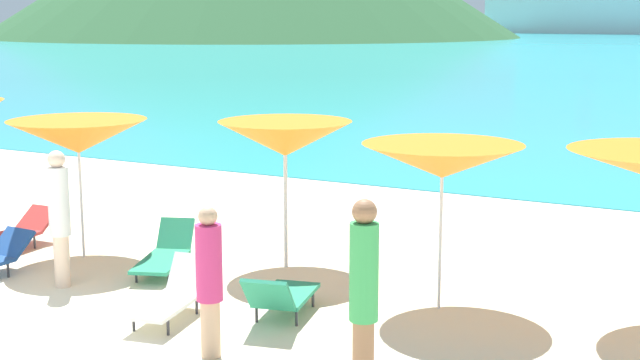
{
  "coord_description": "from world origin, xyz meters",
  "views": [
    {
      "loc": [
        7.84,
        -6.35,
        3.61
      ],
      "look_at": [
        1.72,
        5.05,
        1.2
      ],
      "focal_mm": 49.54,
      "sensor_mm": 36.0,
      "label": 1
    }
  ],
  "objects_px": {
    "umbrella_4": "(442,161)",
    "beachgoer_1": "(209,277)",
    "lounge_chair_4": "(281,295)",
    "lounge_chair_6": "(11,233)",
    "beachgoer_0": "(59,213)",
    "lounge_chair_3": "(165,254)",
    "lounge_chair_1": "(172,296)",
    "beachgoer_2": "(364,288)",
    "umbrella_3": "(285,139)",
    "umbrella_2": "(78,137)"
  },
  "relations": [
    {
      "from": "umbrella_2",
      "to": "umbrella_4",
      "type": "relative_size",
      "value": 1.01
    },
    {
      "from": "lounge_chair_4",
      "to": "umbrella_4",
      "type": "bearing_deg",
      "value": -153.01
    },
    {
      "from": "lounge_chair_4",
      "to": "beachgoer_0",
      "type": "height_order",
      "value": "beachgoer_0"
    },
    {
      "from": "lounge_chair_1",
      "to": "beachgoer_1",
      "type": "relative_size",
      "value": 0.89
    },
    {
      "from": "umbrella_4",
      "to": "beachgoer_1",
      "type": "relative_size",
      "value": 1.26
    },
    {
      "from": "umbrella_2",
      "to": "beachgoer_1",
      "type": "relative_size",
      "value": 1.28
    },
    {
      "from": "lounge_chair_4",
      "to": "beachgoer_2",
      "type": "xyz_separation_m",
      "value": [
        1.78,
        -1.43,
        0.75
      ]
    },
    {
      "from": "lounge_chair_4",
      "to": "beachgoer_2",
      "type": "relative_size",
      "value": 0.78
    },
    {
      "from": "lounge_chair_4",
      "to": "beachgoer_1",
      "type": "distance_m",
      "value": 1.5
    },
    {
      "from": "beachgoer_0",
      "to": "lounge_chair_4",
      "type": "bearing_deg",
      "value": -167.01
    },
    {
      "from": "lounge_chair_4",
      "to": "lounge_chair_6",
      "type": "bearing_deg",
      "value": -20.98
    },
    {
      "from": "umbrella_3",
      "to": "beachgoer_0",
      "type": "relative_size",
      "value": 1.15
    },
    {
      "from": "lounge_chair_6",
      "to": "beachgoer_1",
      "type": "height_order",
      "value": "beachgoer_1"
    },
    {
      "from": "umbrella_3",
      "to": "lounge_chair_3",
      "type": "bearing_deg",
      "value": -145.27
    },
    {
      "from": "lounge_chair_1",
      "to": "beachgoer_2",
      "type": "height_order",
      "value": "beachgoer_2"
    },
    {
      "from": "umbrella_4",
      "to": "lounge_chair_4",
      "type": "distance_m",
      "value": 2.55
    },
    {
      "from": "beachgoer_2",
      "to": "umbrella_2",
      "type": "bearing_deg",
      "value": 21.6
    },
    {
      "from": "umbrella_4",
      "to": "lounge_chair_6",
      "type": "relative_size",
      "value": 1.21
    },
    {
      "from": "lounge_chair_3",
      "to": "lounge_chair_4",
      "type": "relative_size",
      "value": 1.08
    },
    {
      "from": "lounge_chair_1",
      "to": "lounge_chair_3",
      "type": "height_order",
      "value": "lounge_chair_1"
    },
    {
      "from": "umbrella_4",
      "to": "lounge_chair_4",
      "type": "bearing_deg",
      "value": -140.01
    },
    {
      "from": "umbrella_4",
      "to": "lounge_chair_1",
      "type": "xyz_separation_m",
      "value": [
        -2.72,
        -1.87,
        -1.59
      ]
    },
    {
      "from": "lounge_chair_6",
      "to": "beachgoer_1",
      "type": "distance_m",
      "value": 5.74
    },
    {
      "from": "lounge_chair_1",
      "to": "lounge_chair_6",
      "type": "distance_m",
      "value": 4.37
    },
    {
      "from": "umbrella_3",
      "to": "lounge_chair_3",
      "type": "relative_size",
      "value": 1.31
    },
    {
      "from": "umbrella_4",
      "to": "lounge_chair_3",
      "type": "relative_size",
      "value": 1.27
    },
    {
      "from": "lounge_chair_6",
      "to": "beachgoer_0",
      "type": "distance_m",
      "value": 2.42
    },
    {
      "from": "umbrella_2",
      "to": "lounge_chair_4",
      "type": "height_order",
      "value": "umbrella_2"
    },
    {
      "from": "umbrella_3",
      "to": "beachgoer_0",
      "type": "distance_m",
      "value": 3.26
    },
    {
      "from": "lounge_chair_6",
      "to": "beachgoer_1",
      "type": "bearing_deg",
      "value": -24.79
    },
    {
      "from": "lounge_chair_1",
      "to": "lounge_chair_6",
      "type": "relative_size",
      "value": 0.86
    },
    {
      "from": "umbrella_3",
      "to": "beachgoer_0",
      "type": "height_order",
      "value": "umbrella_3"
    },
    {
      "from": "umbrella_4",
      "to": "umbrella_2",
      "type": "bearing_deg",
      "value": -176.97
    },
    {
      "from": "umbrella_2",
      "to": "beachgoer_1",
      "type": "height_order",
      "value": "umbrella_2"
    },
    {
      "from": "lounge_chair_1",
      "to": "lounge_chair_4",
      "type": "bearing_deg",
      "value": 15.3
    },
    {
      "from": "lounge_chair_3",
      "to": "beachgoer_0",
      "type": "height_order",
      "value": "beachgoer_0"
    },
    {
      "from": "umbrella_4",
      "to": "lounge_chair_1",
      "type": "distance_m",
      "value": 3.67
    },
    {
      "from": "beachgoer_1",
      "to": "beachgoer_2",
      "type": "relative_size",
      "value": 0.86
    },
    {
      "from": "lounge_chair_3",
      "to": "lounge_chair_4",
      "type": "height_order",
      "value": "lounge_chair_4"
    },
    {
      "from": "umbrella_2",
      "to": "beachgoer_2",
      "type": "height_order",
      "value": "umbrella_2"
    },
    {
      "from": "umbrella_3",
      "to": "lounge_chair_1",
      "type": "bearing_deg",
      "value": -92.05
    },
    {
      "from": "lounge_chair_4",
      "to": "lounge_chair_3",
      "type": "bearing_deg",
      "value": -34.55
    },
    {
      "from": "umbrella_4",
      "to": "beachgoer_2",
      "type": "xyz_separation_m",
      "value": [
        0.24,
        -2.72,
        -0.82
      ]
    },
    {
      "from": "umbrella_3",
      "to": "beachgoer_1",
      "type": "height_order",
      "value": "umbrella_3"
    },
    {
      "from": "lounge_chair_4",
      "to": "beachgoer_0",
      "type": "relative_size",
      "value": 0.81
    },
    {
      "from": "umbrella_4",
      "to": "beachgoer_2",
      "type": "distance_m",
      "value": 2.85
    },
    {
      "from": "lounge_chair_4",
      "to": "lounge_chair_6",
      "type": "relative_size",
      "value": 0.88
    },
    {
      "from": "lounge_chair_3",
      "to": "beachgoer_1",
      "type": "xyz_separation_m",
      "value": [
        2.47,
        -2.37,
        0.64
      ]
    },
    {
      "from": "beachgoer_0",
      "to": "lounge_chair_3",
      "type": "bearing_deg",
      "value": -112.49
    },
    {
      "from": "lounge_chair_6",
      "to": "beachgoer_1",
      "type": "relative_size",
      "value": 1.04
    }
  ]
}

